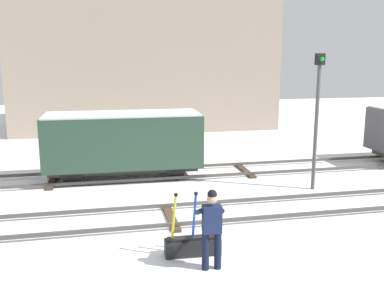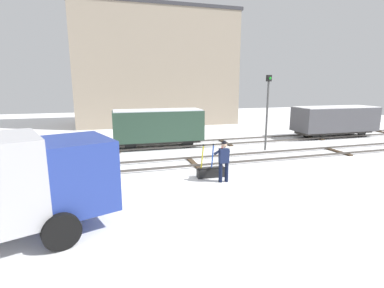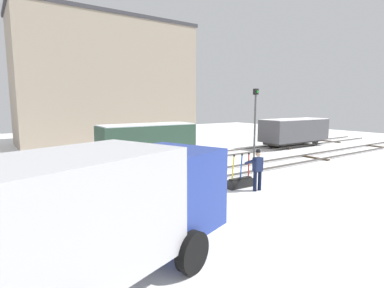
{
  "view_description": "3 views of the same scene",
  "coord_description": "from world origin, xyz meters",
  "views": [
    {
      "loc": [
        -1.69,
        -10.95,
        4.34
      ],
      "look_at": [
        1.16,
        2.78,
        1.46
      ],
      "focal_mm": 40.52,
      "sensor_mm": 36.0,
      "label": 1
    },
    {
      "loc": [
        -3.97,
        -13.24,
        3.88
      ],
      "look_at": [
        0.07,
        0.49,
        0.9
      ],
      "focal_mm": 26.9,
      "sensor_mm": 36.0,
      "label": 2
    },
    {
      "loc": [
        -8.55,
        -11.24,
        3.54
      ],
      "look_at": [
        1.14,
        2.85,
        1.21
      ],
      "focal_mm": 28.15,
      "sensor_mm": 36.0,
      "label": 3
    }
  ],
  "objects": [
    {
      "name": "freight_car_near_switch",
      "position": [
        -1.02,
        4.23,
        1.36
      ],
      "size": [
        5.46,
        2.04,
        2.37
      ],
      "rotation": [
        0.0,
        0.0,
        -0.02
      ],
      "color": "#2D2B28",
      "rests_on": "ground_plane"
    },
    {
      "name": "track_siding_near",
      "position": [
        0.0,
        4.23,
        0.11
      ],
      "size": [
        44.0,
        1.94,
        0.18
      ],
      "color": "#4C4742",
      "rests_on": "ground_plane"
    },
    {
      "name": "switch_lever_frame",
      "position": [
        0.14,
        -2.2,
        0.25
      ],
      "size": [
        1.25,
        0.4,
        1.45
      ],
      "rotation": [
        0.0,
        0.0,
        -0.03
      ],
      "color": "black",
      "rests_on": "ground_plane"
    },
    {
      "name": "rail_worker",
      "position": [
        0.39,
        -2.91,
        0.96
      ],
      "size": [
        0.55,
        0.65,
        1.71
      ],
      "rotation": [
        0.0,
        0.0,
        -0.03
      ],
      "color": "#111831",
      "rests_on": "ground_plane"
    },
    {
      "name": "apartment_building",
      "position": [
        0.92,
        16.07,
        5.46
      ],
      "size": [
        15.46,
        6.54,
        10.91
      ],
      "color": "gray",
      "rests_on": "ground_plane"
    },
    {
      "name": "delivery_truck",
      "position": [
        -6.72,
        -5.7,
        1.55
      ],
      "size": [
        5.86,
        3.83,
        2.69
      ],
      "rotation": [
        0.0,
        0.0,
        0.34
      ],
      "color": "navy",
      "rests_on": "ground_plane"
    },
    {
      "name": "track_main_line",
      "position": [
        0.0,
        0.0,
        0.11
      ],
      "size": [
        44.0,
        1.94,
        0.18
      ],
      "color": "#4C4742",
      "rests_on": "ground_plane"
    },
    {
      "name": "freight_car_mid_siding",
      "position": [
        12.28,
        4.23,
        1.32
      ],
      "size": [
        6.21,
        2.33,
        2.27
      ],
      "rotation": [
        0.0,
        0.0,
        -0.02
      ],
      "color": "#2D2B28",
      "rests_on": "ground_plane"
    },
    {
      "name": "ground_plane",
      "position": [
        0.0,
        0.0,
        0.0
      ],
      "size": [
        60.0,
        60.0,
        0.0
      ],
      "primitive_type": "plane",
      "color": "white"
    },
    {
      "name": "perched_bird_roof_left",
      "position": [
        -3.16,
        15.44,
        10.97
      ],
      "size": [
        0.26,
        0.26,
        0.13
      ],
      "rotation": [
        0.0,
        0.0,
        3.96
      ],
      "color": "#514C47",
      "rests_on": "apartment_building"
    },
    {
      "name": "perched_bird_roof_right",
      "position": [
        4.77,
        17.98,
        10.97
      ],
      "size": [
        0.27,
        0.13,
        0.13
      ],
      "rotation": [
        0.0,
        0.0,
        0.07
      ],
      "color": "#333338",
      "rests_on": "apartment_building"
    },
    {
      "name": "signal_post",
      "position": [
        5.02,
        1.7,
        2.66
      ],
      "size": [
        0.24,
        0.32,
        4.4
      ],
      "color": "#4C4C4C",
      "rests_on": "ground_plane"
    }
  ]
}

